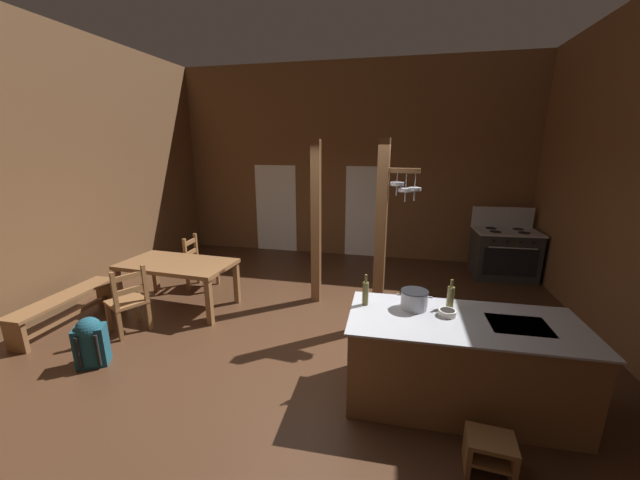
# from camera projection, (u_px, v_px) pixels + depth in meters

# --- Properties ---
(ground_plane) EXTENTS (8.46, 9.00, 0.10)m
(ground_plane) POSITION_uv_depth(u_px,v_px,m) (298.00, 349.00, 4.58)
(ground_plane) COLOR #422819
(wall_back) EXTENTS (8.46, 0.14, 4.23)m
(wall_back) POSITION_uv_depth(u_px,v_px,m) (349.00, 163.00, 7.95)
(wall_back) COLOR brown
(wall_back) RESTS_ON ground_plane
(wall_left) EXTENTS (0.14, 9.00, 4.23)m
(wall_left) POSITION_uv_depth(u_px,v_px,m) (21.00, 174.00, 4.86)
(wall_left) COLOR brown
(wall_left) RESTS_ON ground_plane
(glazed_door_back_left) EXTENTS (1.00, 0.01, 2.05)m
(glazed_door_back_left) POSITION_uv_depth(u_px,v_px,m) (276.00, 209.00, 8.53)
(glazed_door_back_left) COLOR white
(glazed_door_back_left) RESTS_ON ground_plane
(glazed_panel_back_right) EXTENTS (0.84, 0.01, 2.05)m
(glazed_panel_back_right) POSITION_uv_depth(u_px,v_px,m) (364.00, 212.00, 8.08)
(glazed_panel_back_right) COLOR white
(glazed_panel_back_right) RESTS_ON ground_plane
(kitchen_island) EXTENTS (2.18, 1.02, 0.90)m
(kitchen_island) POSITION_uv_depth(u_px,v_px,m) (460.00, 362.00, 3.46)
(kitchen_island) COLOR brown
(kitchen_island) RESTS_ON ground_plane
(stove_range) EXTENTS (1.18, 0.87, 1.32)m
(stove_range) POSITION_uv_depth(u_px,v_px,m) (504.00, 253.00, 6.85)
(stove_range) COLOR #262626
(stove_range) RESTS_ON ground_plane
(support_post_with_pot_rack) EXTENTS (0.56, 0.21, 2.58)m
(support_post_with_pot_rack) POSITION_uv_depth(u_px,v_px,m) (383.00, 232.00, 4.70)
(support_post_with_pot_rack) COLOR brown
(support_post_with_pot_rack) RESTS_ON ground_plane
(support_post_center) EXTENTS (0.14, 0.14, 2.58)m
(support_post_center) POSITION_uv_depth(u_px,v_px,m) (316.00, 224.00, 5.61)
(support_post_center) COLOR brown
(support_post_center) RESTS_ON ground_plane
(step_stool) EXTENTS (0.38, 0.31, 0.30)m
(step_stool) POSITION_uv_depth(u_px,v_px,m) (490.00, 451.00, 2.77)
(step_stool) COLOR brown
(step_stool) RESTS_ON ground_plane
(dining_table) EXTENTS (1.75, 1.00, 0.74)m
(dining_table) POSITION_uv_depth(u_px,v_px,m) (177.00, 268.00, 5.52)
(dining_table) COLOR brown
(dining_table) RESTS_ON ground_plane
(ladderback_chair_near_window) EXTENTS (0.60, 0.60, 0.95)m
(ladderback_chair_near_window) POSITION_uv_depth(u_px,v_px,m) (128.00, 301.00, 4.80)
(ladderback_chair_near_window) COLOR brown
(ladderback_chair_near_window) RESTS_ON ground_plane
(ladderback_chair_by_post) EXTENTS (0.47, 0.47, 0.95)m
(ladderback_chair_by_post) POSITION_uv_depth(u_px,v_px,m) (199.00, 263.00, 6.35)
(ladderback_chair_by_post) COLOR brown
(ladderback_chair_by_post) RESTS_ON ground_plane
(bench_along_left_wall) EXTENTS (0.39, 1.56, 0.44)m
(bench_along_left_wall) POSITION_uv_depth(u_px,v_px,m) (65.00, 304.00, 5.04)
(bench_along_left_wall) COLOR brown
(bench_along_left_wall) RESTS_ON ground_plane
(backpack) EXTENTS (0.39, 0.38, 0.60)m
(backpack) POSITION_uv_depth(u_px,v_px,m) (91.00, 340.00, 4.10)
(backpack) COLOR #194756
(backpack) RESTS_ON ground_plane
(stockpot_on_counter) EXTENTS (0.34, 0.27, 0.19)m
(stockpot_on_counter) POSITION_uv_depth(u_px,v_px,m) (414.00, 300.00, 3.56)
(stockpot_on_counter) COLOR #A8AAB2
(stockpot_on_counter) RESTS_ON kitchen_island
(mixing_bowl_on_counter) EXTENTS (0.17, 0.17, 0.06)m
(mixing_bowl_on_counter) POSITION_uv_depth(u_px,v_px,m) (447.00, 313.00, 3.43)
(mixing_bowl_on_counter) COLOR silver
(mixing_bowl_on_counter) RESTS_ON kitchen_island
(bottle_tall_on_counter) EXTENTS (0.06, 0.06, 0.33)m
(bottle_tall_on_counter) POSITION_uv_depth(u_px,v_px,m) (365.00, 293.00, 3.64)
(bottle_tall_on_counter) COLOR brown
(bottle_tall_on_counter) RESTS_ON kitchen_island
(bottle_short_on_counter) EXTENTS (0.07, 0.07, 0.30)m
(bottle_short_on_counter) POSITION_uv_depth(u_px,v_px,m) (450.00, 297.00, 3.57)
(bottle_short_on_counter) COLOR brown
(bottle_short_on_counter) RESTS_ON kitchen_island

